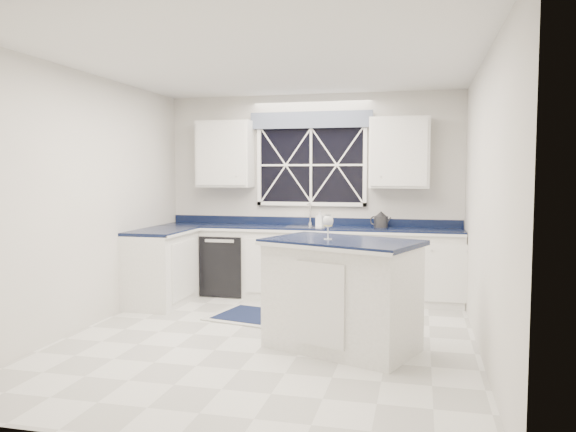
% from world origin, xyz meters
% --- Properties ---
extents(ground, '(4.50, 4.50, 0.00)m').
position_xyz_m(ground, '(0.00, 0.00, 0.00)').
color(ground, silver).
rests_on(ground, ground).
extents(back_wall, '(4.00, 0.10, 2.70)m').
position_xyz_m(back_wall, '(0.00, 2.25, 1.35)').
color(back_wall, silver).
rests_on(back_wall, ground).
extents(base_cabinets, '(3.99, 1.60, 0.90)m').
position_xyz_m(base_cabinets, '(-0.33, 1.78, 0.45)').
color(base_cabinets, white).
rests_on(base_cabinets, ground).
extents(countertop, '(3.98, 0.64, 0.04)m').
position_xyz_m(countertop, '(0.00, 1.95, 0.92)').
color(countertop, black).
rests_on(countertop, base_cabinets).
extents(dishwasher, '(0.60, 0.58, 0.82)m').
position_xyz_m(dishwasher, '(-1.10, 1.95, 0.41)').
color(dishwasher, black).
rests_on(dishwasher, ground).
extents(window, '(1.65, 0.09, 1.26)m').
position_xyz_m(window, '(0.00, 2.20, 1.83)').
color(window, black).
rests_on(window, ground).
extents(upper_cabinets, '(3.10, 0.34, 0.90)m').
position_xyz_m(upper_cabinets, '(0.00, 2.08, 1.90)').
color(upper_cabinets, white).
rests_on(upper_cabinets, ground).
extents(faucet, '(0.05, 0.20, 0.30)m').
position_xyz_m(faucet, '(0.00, 2.14, 1.10)').
color(faucet, silver).
rests_on(faucet, countertop).
extents(island, '(1.58, 1.27, 1.03)m').
position_xyz_m(island, '(0.75, -0.11, 0.52)').
color(island, white).
rests_on(island, ground).
extents(rug, '(1.52, 1.11, 0.02)m').
position_xyz_m(rug, '(-0.17, 0.78, 0.01)').
color(rug, '#A3A49F').
rests_on(rug, ground).
extents(kettle, '(0.28, 0.24, 0.21)m').
position_xyz_m(kettle, '(0.95, 2.04, 1.04)').
color(kettle, '#2B2B2D').
rests_on(kettle, countertop).
extents(wine_glass, '(0.10, 0.10, 0.24)m').
position_xyz_m(wine_glass, '(0.62, -0.13, 1.19)').
color(wine_glass, silver).
rests_on(wine_glass, island).
extents(soap_bottle, '(0.11, 0.11, 0.20)m').
position_xyz_m(soap_bottle, '(0.15, 2.07, 1.04)').
color(soap_bottle, silver).
rests_on(soap_bottle, countertop).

